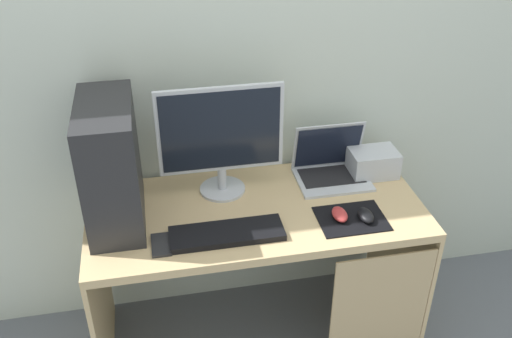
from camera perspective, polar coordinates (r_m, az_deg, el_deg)
ground_plane at (r=2.73m, az=0.00°, el=-16.31°), size 8.00×8.00×0.00m
wall_back at (r=2.28m, az=-1.66°, el=13.11°), size 4.00×0.05×2.60m
desk at (r=2.33m, az=0.48°, el=-7.05°), size 1.32×0.61×0.72m
pc_tower at (r=2.13m, az=-14.35°, el=0.46°), size 0.20×0.42×0.47m
monitor at (r=2.21m, az=-3.55°, el=3.14°), size 0.49×0.19×0.46m
laptop at (r=2.43m, az=7.52°, el=0.18°), size 0.30×0.23×0.23m
projector at (r=2.47m, az=11.66°, el=0.62°), size 0.20×0.14×0.11m
keyboard at (r=2.10m, az=-2.94°, el=-6.48°), size 0.42×0.14×0.02m
mousepad at (r=2.21m, az=9.55°, el=-4.93°), size 0.26×0.20×0.00m
mouse_left at (r=2.20m, az=8.40°, el=-4.52°), size 0.06×0.10×0.03m
mouse_right at (r=2.21m, az=10.94°, el=-4.58°), size 0.06×0.10×0.03m
cell_phone at (r=2.08m, az=-9.49°, el=-7.51°), size 0.07×0.13×0.01m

